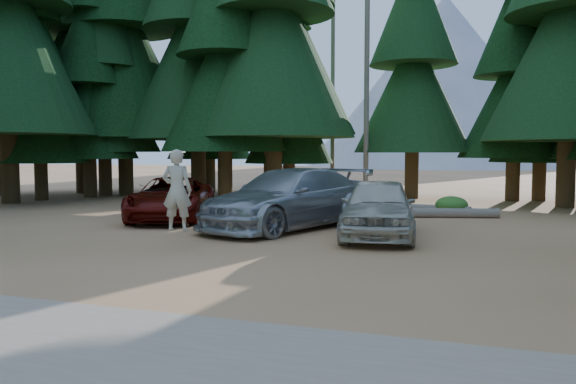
# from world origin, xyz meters

# --- Properties ---
(ground) EXTENTS (160.00, 160.00, 0.00)m
(ground) POSITION_xyz_m (0.00, 0.00, 0.00)
(ground) COLOR #986D40
(ground) RESTS_ON ground
(forest_belt_north) EXTENTS (36.00, 7.00, 22.00)m
(forest_belt_north) POSITION_xyz_m (0.00, 15.00, 0.00)
(forest_belt_north) COLOR black
(forest_belt_north) RESTS_ON ground
(snag_front) EXTENTS (0.24, 0.24, 12.00)m
(snag_front) POSITION_xyz_m (0.80, 14.50, 6.00)
(snag_front) COLOR slate
(snag_front) RESTS_ON ground
(snag_back) EXTENTS (0.20, 0.20, 10.00)m
(snag_back) POSITION_xyz_m (-1.20, 16.00, 5.00)
(snag_back) COLOR slate
(snag_back) RESTS_ON ground
(mountain_peak) EXTENTS (48.00, 50.00, 28.00)m
(mountain_peak) POSITION_xyz_m (-2.59, 88.23, 12.71)
(mountain_peak) COLOR gray
(mountain_peak) RESTS_ON ground
(red_pickup) EXTENTS (3.97, 5.66, 1.43)m
(red_pickup) POSITION_xyz_m (-3.99, 5.05, 0.72)
(red_pickup) COLOR #5C0C07
(red_pickup) RESTS_ON ground
(silver_minivan_center) EXTENTS (4.59, 6.65, 1.79)m
(silver_minivan_center) POSITION_xyz_m (0.45, 4.27, 0.89)
(silver_minivan_center) COLOR #ADAFB5
(silver_minivan_center) RESTS_ON ground
(silver_minivan_right) EXTENTS (2.51, 4.90, 1.60)m
(silver_minivan_right) POSITION_xyz_m (3.30, 3.36, 0.80)
(silver_minivan_right) COLOR beige
(silver_minivan_right) RESTS_ON ground
(frisbee_player) EXTENTS (0.78, 0.60, 1.91)m
(frisbee_player) POSITION_xyz_m (-0.82, -0.04, 1.39)
(frisbee_player) COLOR beige
(frisbee_player) RESTS_ON ground
(log_left) EXTENTS (4.23, 0.31, 0.30)m
(log_left) POSITION_xyz_m (-3.62, 10.50, 0.15)
(log_left) COLOR slate
(log_left) RESTS_ON ground
(log_mid) EXTENTS (3.81, 0.93, 0.31)m
(log_mid) POSITION_xyz_m (3.70, 10.07, 0.16)
(log_mid) COLOR slate
(log_mid) RESTS_ON ground
(log_right) EXTENTS (5.13, 1.72, 0.33)m
(log_right) POSITION_xyz_m (3.99, 8.38, 0.17)
(log_right) COLOR slate
(log_right) RESTS_ON ground
(shrub_far_left) EXTENTS (1.03, 1.03, 0.57)m
(shrub_far_left) POSITION_xyz_m (-7.35, 9.25, 0.28)
(shrub_far_left) COLOR #28681F
(shrub_far_left) RESTS_ON ground
(shrub_left) EXTENTS (0.79, 0.79, 0.43)m
(shrub_left) POSITION_xyz_m (-3.97, 9.89, 0.22)
(shrub_left) COLOR #28681F
(shrub_left) RESTS_ON ground
(shrub_center_left) EXTENTS (1.13, 1.13, 0.62)m
(shrub_center_left) POSITION_xyz_m (-0.32, 6.83, 0.31)
(shrub_center_left) COLOR #28681F
(shrub_center_left) RESTS_ON ground
(shrub_center_right) EXTENTS (0.96, 0.96, 0.53)m
(shrub_center_right) POSITION_xyz_m (1.50, 7.74, 0.27)
(shrub_center_right) COLOR #28681F
(shrub_center_right) RESTS_ON ground
(shrub_right) EXTENTS (1.04, 1.04, 0.57)m
(shrub_right) POSITION_xyz_m (2.13, 6.78, 0.29)
(shrub_right) COLOR #28681F
(shrub_right) RESTS_ON ground
(shrub_far_right) EXTENTS (1.19, 1.19, 0.65)m
(shrub_far_right) POSITION_xyz_m (4.89, 10.00, 0.33)
(shrub_far_right) COLOR #28681F
(shrub_far_right) RESTS_ON ground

